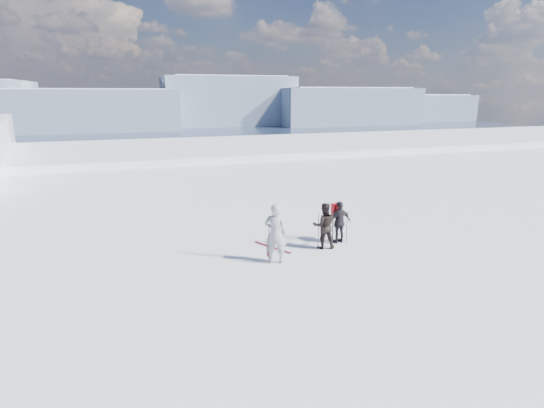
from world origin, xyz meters
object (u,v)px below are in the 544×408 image
(skier_dark, at_px, (324,226))
(skis_loose, at_px, (271,248))
(skier_pack, at_px, (340,222))
(skier_grey, at_px, (276,233))

(skier_dark, bearing_deg, skis_loose, -3.69)
(skier_dark, relative_size, skier_pack, 1.05)
(skier_grey, xyz_separation_m, skier_pack, (2.81, 1.03, -0.20))
(skier_pack, xyz_separation_m, skis_loose, (-2.57, 0.24, -0.77))
(skier_dark, xyz_separation_m, skier_pack, (0.78, 0.32, -0.04))
(skier_pack, distance_m, skis_loose, 2.69)
(skier_dark, distance_m, skier_pack, 0.84)
(skis_loose, bearing_deg, skier_dark, -17.57)
(skier_grey, relative_size, skis_loose, 1.19)
(skier_dark, bearing_deg, skier_pack, -143.48)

